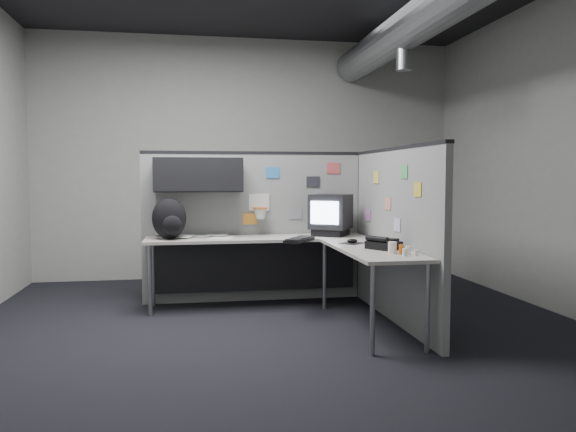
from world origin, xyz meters
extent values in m
cube|color=black|center=(0.00, 0.00, -0.01)|extent=(5.60, 5.60, 0.01)
cube|color=#9E9E99|center=(0.00, 2.80, 1.60)|extent=(5.60, 0.01, 3.20)
cube|color=#9E9E99|center=(0.00, -2.80, 1.60)|extent=(5.60, 0.01, 3.20)
cube|color=#9E9E99|center=(2.80, 0.00, 1.60)|extent=(0.01, 5.60, 3.20)
cylinder|color=slate|center=(1.40, 0.00, 2.85)|extent=(0.40, 5.49, 0.40)
cylinder|color=slate|center=(1.40, 0.80, 2.60)|extent=(0.16, 0.16, 0.30)
cube|color=gray|center=(-0.08, 1.30, 0.80)|extent=(2.43, 0.06, 1.60)
cube|color=black|center=(-0.08, 1.30, 1.61)|extent=(2.43, 0.07, 0.03)
cube|color=black|center=(1.10, 1.30, 0.80)|extent=(0.07, 0.07, 1.60)
cube|color=black|center=(-0.70, 1.10, 1.38)|extent=(0.90, 0.35, 0.35)
cube|color=black|center=(-0.70, 0.93, 1.38)|extent=(0.90, 0.02, 0.33)
cube|color=silver|center=(-0.05, 1.26, 1.08)|extent=(0.22, 0.02, 0.18)
torus|color=#D85914|center=(-0.05, 1.17, 1.02)|extent=(0.16, 0.16, 0.01)
cone|color=white|center=(-0.05, 1.17, 0.96)|extent=(0.14, 0.14, 0.11)
cube|color=silver|center=(-0.95, 1.26, 1.02)|extent=(0.15, 0.01, 0.12)
cube|color=#337FCC|center=(0.10, 1.26, 1.40)|extent=(0.15, 0.01, 0.12)
cube|color=gray|center=(0.35, 1.26, 0.95)|extent=(0.15, 0.01, 0.12)
cube|color=#26262D|center=(0.55, 1.26, 1.30)|extent=(0.15, 0.01, 0.12)
cube|color=#CC4C4C|center=(0.78, 1.26, 1.45)|extent=(0.15, 0.01, 0.12)
cube|color=orange|center=(-0.15, 1.26, 0.90)|extent=(0.15, 0.01, 0.12)
cube|color=gray|center=(1.10, 0.22, 0.80)|extent=(0.06, 2.23, 1.60)
cube|color=black|center=(1.10, 0.22, 1.61)|extent=(0.07, 2.23, 0.03)
cube|color=#E5D84C|center=(1.06, 0.65, 1.35)|extent=(0.01, 0.15, 0.12)
cube|color=#D87F7F|center=(1.06, 0.30, 1.10)|extent=(0.01, 0.15, 0.12)
cube|color=#4CB266|center=(1.06, -0.10, 1.40)|extent=(0.01, 0.15, 0.12)
cube|color=#B266B2|center=(1.06, 0.90, 0.95)|extent=(0.01, 0.15, 0.12)
cube|color=gold|center=(1.06, -0.40, 1.25)|extent=(0.01, 0.15, 0.12)
cube|color=silver|center=(1.06, 0.05, 0.92)|extent=(0.01, 0.15, 0.12)
cube|color=#B0AA9F|center=(-0.10, 0.98, 0.71)|extent=(2.30, 0.56, 0.03)
cube|color=#B0AA9F|center=(0.78, -0.07, 0.71)|extent=(0.56, 1.55, 0.03)
cube|color=black|center=(-0.10, 1.20, 0.40)|extent=(2.18, 0.02, 0.55)
cylinder|color=gray|center=(-1.18, 0.76, 0.35)|extent=(0.04, 0.04, 0.70)
cylinder|color=gray|center=(-1.18, 1.20, 0.35)|extent=(0.04, 0.04, 0.70)
cylinder|color=gray|center=(0.56, 0.76, 0.35)|extent=(0.04, 0.04, 0.70)
cylinder|color=gray|center=(0.56, -0.78, 0.35)|extent=(0.04, 0.04, 0.70)
cylinder|color=gray|center=(1.00, -0.78, 0.35)|extent=(0.04, 0.04, 0.70)
cube|color=black|center=(0.69, 1.02, 0.77)|extent=(0.47, 0.48, 0.07)
cube|color=black|center=(0.69, 1.02, 0.99)|extent=(0.53, 0.53, 0.37)
cube|color=silver|center=(0.58, 0.84, 0.99)|extent=(0.26, 0.17, 0.24)
cube|color=black|center=(0.25, 0.53, 0.74)|extent=(0.37, 0.45, 0.03)
cube|color=black|center=(0.25, 0.53, 0.76)|extent=(0.33, 0.41, 0.01)
cube|color=black|center=(0.71, 0.28, 0.73)|extent=(0.27, 0.27, 0.01)
ellipsoid|color=black|center=(0.71, 0.28, 0.76)|extent=(0.10, 0.07, 0.04)
cube|color=black|center=(0.87, -0.16, 0.76)|extent=(0.32, 0.33, 0.07)
cylinder|color=black|center=(0.79, -0.19, 0.82)|extent=(0.16, 0.22, 0.05)
cube|color=black|center=(0.93, -0.13, 0.81)|extent=(0.16, 0.17, 0.02)
cylinder|color=silver|center=(0.93, -0.55, 0.77)|extent=(0.05, 0.05, 0.07)
cylinder|color=silver|center=(0.88, -0.61, 0.76)|extent=(0.05, 0.05, 0.06)
cylinder|color=silver|center=(0.97, -0.61, 0.76)|extent=(0.04, 0.04, 0.05)
cylinder|color=#D85914|center=(0.89, -0.50, 0.77)|extent=(0.05, 0.05, 0.08)
cylinder|color=white|center=(0.83, -0.45, 0.78)|extent=(0.07, 0.07, 0.10)
cube|color=white|center=(-0.47, 0.99, 0.73)|extent=(0.30, 0.36, 0.00)
cube|color=white|center=(-0.67, 1.22, 0.73)|extent=(0.30, 0.36, 0.00)
cube|color=white|center=(-0.94, 1.19, 0.74)|extent=(0.30, 0.36, 0.00)
cube|color=white|center=(-0.50, 1.22, 0.74)|extent=(0.30, 0.36, 0.00)
cube|color=white|center=(-0.87, 1.08, 0.74)|extent=(0.30, 0.36, 0.00)
cube|color=white|center=(-1.01, 1.34, 0.75)|extent=(0.30, 0.36, 0.00)
ellipsoid|color=black|center=(-1.00, 0.96, 0.94)|extent=(0.36, 0.28, 0.42)
ellipsoid|color=black|center=(-0.96, 0.82, 0.88)|extent=(0.20, 0.12, 0.19)
camera|label=1|loc=(-0.79, -4.78, 1.36)|focal=35.00mm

